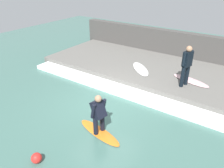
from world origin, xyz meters
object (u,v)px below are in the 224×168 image
surfer_waiting_near (187,64)px  surfboard_spare (141,69)px  surfboard_riding (99,132)px  surfboard_waiting_near (191,80)px  marker_buoy (36,158)px  surfer_riding (99,112)px

surfer_waiting_near → surfboard_spare: size_ratio=1.04×
surfboard_riding → surfboard_waiting_near: (4.71, -1.50, 0.38)m
marker_buoy → surfer_waiting_near: bearing=-18.5°
surfer_riding → surfboard_spare: bearing=11.6°
surfer_riding → surfboard_waiting_near: surfer_riding is taller
surfer_riding → marker_buoy: surfer_riding is taller
surfer_waiting_near → marker_buoy: 6.53m
surfer_waiting_near → marker_buoy: bearing=161.5°
surfer_waiting_near → surfboard_riding: bearing=161.8°
surfboard_riding → marker_buoy: size_ratio=6.24×
surfboard_riding → surfer_waiting_near: 4.55m
surfboard_riding → surfer_waiting_near: bearing=-18.2°
surfer_waiting_near → surfboard_waiting_near: surfer_waiting_near is taller
surfer_riding → surfer_waiting_near: surfer_waiting_near is taller
surfboard_riding → surfboard_waiting_near: size_ratio=1.02×
surfboard_riding → surfboard_waiting_near: surfboard_waiting_near is taller
surfer_riding → marker_buoy: bearing=160.8°
surfboard_riding → marker_buoy: (-1.95, 0.68, 0.12)m
surfer_riding → surfboard_riding: bearing=0.0°
surfboard_riding → marker_buoy: bearing=160.8°
surfboard_waiting_near → surfboard_spare: bearing=92.1°
surfer_waiting_near → surfboard_spare: 2.54m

